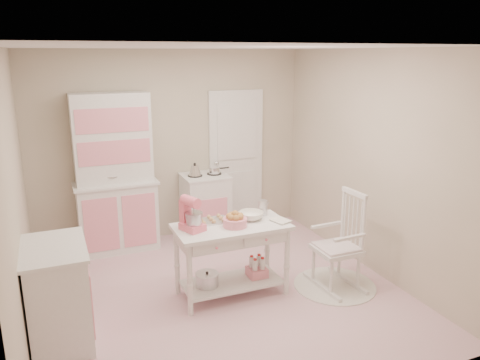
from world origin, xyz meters
name	(u,v)px	position (x,y,z in m)	size (l,w,h in m)	color
room_shell	(219,145)	(0.00, 0.00, 1.65)	(3.84, 3.84, 2.62)	pink
door	(236,160)	(0.95, 1.87, 1.02)	(0.82, 0.05, 2.04)	white
hutch	(115,174)	(-0.82, 1.66, 1.04)	(1.06, 0.50, 2.08)	white
stove	(205,206)	(0.38, 1.61, 0.46)	(0.62, 0.57, 0.92)	white
base_cabinet	(58,294)	(-1.63, -0.24, 0.46)	(0.54, 0.84, 0.92)	white
lace_rug	(334,285)	(1.25, -0.33, 0.01)	(0.92, 0.92, 0.01)	white
rocking_chair	(337,240)	(1.25, -0.33, 0.55)	(0.48, 0.72, 1.10)	white
work_table	(232,260)	(0.11, -0.06, 0.40)	(1.20, 0.60, 0.80)	white
stand_mixer	(192,214)	(-0.31, -0.04, 0.97)	(0.20, 0.28, 0.34)	#FD6B83
cookie_tray	(212,221)	(-0.04, 0.12, 0.81)	(0.34, 0.24, 0.02)	silver
bread_basket	(235,222)	(0.13, -0.11, 0.85)	(0.25, 0.25, 0.09)	pink
mixing_bowl	(251,216)	(0.37, 0.02, 0.84)	(0.27, 0.27, 0.08)	white
metal_pitcher	(263,208)	(0.55, 0.10, 0.89)	(0.10, 0.10, 0.17)	silver
recipe_book	(275,222)	(0.56, -0.18, 0.81)	(0.16, 0.21, 0.02)	white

